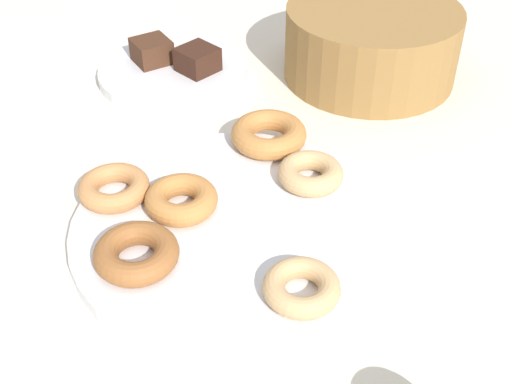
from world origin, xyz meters
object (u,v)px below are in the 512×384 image
donut_plate (233,228)px  cake_plate (173,72)px  donut_5 (181,200)px  donut_0 (136,252)px  donut_1 (301,288)px  brownie_far (198,59)px  donut_3 (114,188)px  brownie_near (152,51)px  donut_2 (310,173)px  basket (371,43)px  donut_4 (269,134)px

donut_plate → cake_plate: (-0.35, 0.11, -0.00)m
donut_5 → cake_plate: (-0.30, 0.14, -0.02)m
donut_0 → cake_plate: size_ratio=0.39×
donut_1 → brownie_far: 0.47m
donut_0 → donut_3: (-0.11, 0.02, -0.00)m
donut_0 → cake_plate: donut_0 is taller
brownie_far → brownie_near: bearing=-144.0°
donut_2 → basket: bearing=126.7°
donut_4 → donut_5: 0.16m
donut_3 → donut_5: (0.06, 0.05, 0.00)m
donut_0 → brownie_far: 0.41m
cake_plate → brownie_near: (-0.03, -0.02, 0.03)m
donut_plate → donut_5: bearing=-145.3°
brownie_far → basket: size_ratio=0.20×
donut_0 → donut_4: size_ratio=0.91×
donut_2 → donut_5: size_ratio=0.94×
donut_plate → donut_3: donut_3 is taller
donut_2 → donut_5: donut_5 is taller
donut_0 → donut_5: (-0.05, 0.08, 0.00)m
donut_4 → brownie_far: 0.22m
donut_3 → donut_4: bearing=87.9°
donut_5 → brownie_near: 0.36m
donut_5 → basket: size_ratio=0.32×
donut_4 → donut_5: (0.05, -0.15, -0.00)m
donut_5 → basket: basket is taller
donut_plate → donut_2: 0.12m
donut_3 → brownie_near: size_ratio=1.56×
donut_3 → brownie_far: brownie_far is taller
donut_2 → brownie_near: bearing=-176.5°
donut_3 → basket: size_ratio=0.32×
donut_1 → donut_0: bearing=-138.8°
basket → cake_plate: bearing=-121.7°
donut_plate → donut_0: bearing=-91.1°
donut_plate → cake_plate: bearing=163.0°
donut_2 → donut_3: bearing=-116.1°
donut_0 → donut_3: donut_0 is taller
cake_plate → donut_plate: bearing=-17.0°
donut_plate → donut_2: bearing=96.8°
donut_0 → donut_4: (-0.10, 0.23, 0.00)m
donut_2 → brownie_near: size_ratio=1.48×
brownie_far → donut_5: bearing=-32.1°
donut_1 → donut_5: size_ratio=0.93×
cake_plate → basket: (0.16, 0.25, 0.05)m
donut_2 → donut_4: size_ratio=0.81×
cake_plate → donut_1: bearing=-12.8°
donut_5 → brownie_far: (-0.27, 0.17, 0.00)m
donut_3 → cake_plate: 0.31m
donut_plate → brownie_far: brownie_far is taller
donut_plate → brownie_near: 0.40m
donut_2 → basket: (-0.18, 0.25, 0.02)m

